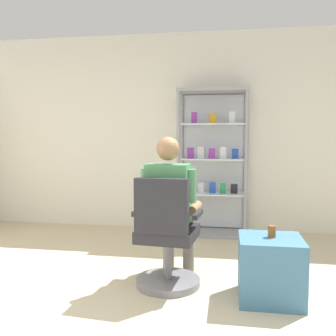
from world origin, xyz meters
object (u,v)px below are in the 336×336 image
office_chair (166,243)px  tea_glass (272,231)px  display_cabinet_main (213,162)px  seated_shopkeeper (171,202)px  storage_crate (270,269)px

office_chair → tea_glass: bearing=-5.6°
display_cabinet_main → office_chair: 1.99m
seated_shopkeeper → tea_glass: size_ratio=13.98×
office_chair → seated_shopkeeper: size_ratio=0.74×
display_cabinet_main → tea_glass: display_cabinet_main is taller
seated_shopkeeper → storage_crate: 0.99m
office_chair → tea_glass: office_chair is taller
display_cabinet_main → storage_crate: (0.54, -1.99, -0.71)m
office_chair → display_cabinet_main: bearing=80.7°
office_chair → storage_crate: office_chair is taller
display_cabinet_main → tea_glass: size_ratio=20.58×
display_cabinet_main → tea_glass: 2.09m
seated_shopkeeper → storage_crate: size_ratio=2.58×
seated_shopkeeper → storage_crate: bearing=-17.6°
storage_crate → tea_glass: 0.30m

